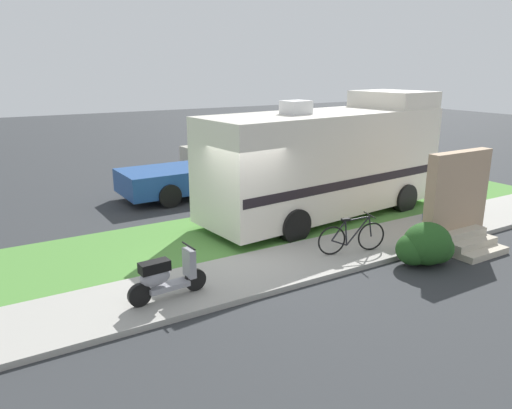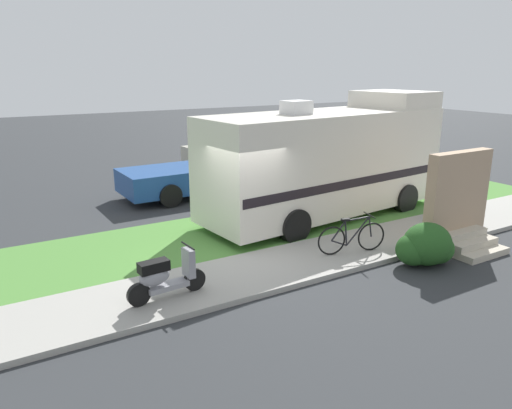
# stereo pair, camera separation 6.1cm
# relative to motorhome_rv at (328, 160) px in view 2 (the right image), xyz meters

# --- Properties ---
(ground_plane) EXTENTS (80.00, 80.00, 0.00)m
(ground_plane) POSITION_rel_motorhome_rv_xyz_m (-3.71, -1.40, -1.73)
(ground_plane) COLOR #2D3033
(sidewalk) EXTENTS (24.00, 2.00, 0.12)m
(sidewalk) POSITION_rel_motorhome_rv_xyz_m (-3.71, -2.60, -1.67)
(sidewalk) COLOR #9E9B93
(sidewalk) RESTS_ON ground
(grass_strip) EXTENTS (24.00, 3.40, 0.08)m
(grass_strip) POSITION_rel_motorhome_rv_xyz_m (-3.71, 0.10, -1.69)
(grass_strip) COLOR #4C8438
(grass_strip) RESTS_ON ground
(motorhome_rv) EXTENTS (7.87, 3.11, 3.63)m
(motorhome_rv) POSITION_rel_motorhome_rv_xyz_m (0.00, 0.00, 0.00)
(motorhome_rv) COLOR silver
(motorhome_rv) RESTS_ON ground
(scooter) EXTENTS (1.59, 0.50, 0.97)m
(scooter) POSITION_rel_motorhome_rv_xyz_m (-6.17, -2.86, -1.15)
(scooter) COLOR black
(scooter) RESTS_ON ground
(bicycle) EXTENTS (1.68, 0.59, 0.90)m
(bicycle) POSITION_rel_motorhome_rv_xyz_m (-1.55, -2.87, -1.22)
(bicycle) COLOR black
(bicycle) RESTS_ON ground
(pickup_truck_near) EXTENTS (5.73, 2.30, 1.70)m
(pickup_truck_near) POSITION_rel_motorhome_rv_xyz_m (-1.42, 4.42, -0.80)
(pickup_truck_near) COLOR #1E478C
(pickup_truck_near) RESTS_ON ground
(pickup_truck_far) EXTENTS (5.42, 2.44, 1.87)m
(pickup_truck_far) POSITION_rel_motorhome_rv_xyz_m (2.23, 7.89, -0.73)
(pickup_truck_far) COLOR #B7B29E
(pickup_truck_far) RESTS_ON ground
(porch_steps) EXTENTS (2.00, 1.26, 2.40)m
(porch_steps) POSITION_rel_motorhome_rv_xyz_m (1.19, -3.69, -0.76)
(porch_steps) COLOR #BCB29E
(porch_steps) RESTS_ON ground
(bush_by_porch) EXTENTS (1.37, 1.03, 0.97)m
(bush_by_porch) POSITION_rel_motorhome_rv_xyz_m (-0.43, -4.09, -1.27)
(bush_by_porch) COLOR #23511E
(bush_by_porch) RESTS_ON ground
(bottle_green) EXTENTS (0.06, 0.06, 0.25)m
(bottle_green) POSITION_rel_motorhome_rv_xyz_m (1.93, -2.04, -1.50)
(bottle_green) COLOR navy
(bottle_green) RESTS_ON ground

